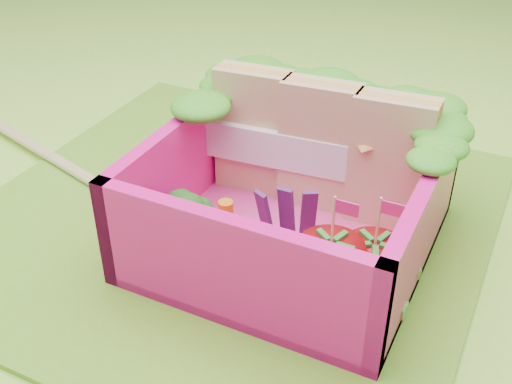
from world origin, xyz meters
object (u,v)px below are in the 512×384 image
at_px(broccoli, 185,214).
at_px(chopsticks, 84,176).
at_px(strawberry_right, 372,269).
at_px(strawberry_left, 329,270).
at_px(bento_box, 292,197).
at_px(sandwich_stack, 320,147).

height_order(broccoli, chopsticks, broccoli).
bearing_deg(strawberry_right, chopsticks, 171.92).
distance_m(broccoli, strawberry_left, 0.74).
bearing_deg(strawberry_left, broccoli, 176.50).
relative_size(bento_box, sandwich_stack, 1.04).
height_order(bento_box, strawberry_right, strawberry_right).
relative_size(broccoli, strawberry_left, 0.61).
height_order(bento_box, strawberry_left, strawberry_left).
xyz_separation_m(bento_box, broccoli, (-0.42, -0.29, -0.04)).
height_order(strawberry_right, chopsticks, strawberry_right).
distance_m(bento_box, chopsticks, 1.33).
xyz_separation_m(bento_box, strawberry_right, (0.48, -0.23, -0.09)).
distance_m(bento_box, sandwich_stack, 0.35).
distance_m(bento_box, broccoli, 0.51).
distance_m(strawberry_left, chopsticks, 1.68).
relative_size(strawberry_left, chopsticks, 0.24).
distance_m(broccoli, chopsticks, 0.96).
xyz_separation_m(bento_box, chopsticks, (-1.31, 0.02, -0.25)).
height_order(sandwich_stack, strawberry_left, sandwich_stack).
bearing_deg(chopsticks, sandwich_stack, 13.34).
bearing_deg(broccoli, strawberry_right, 3.55).
bearing_deg(bento_box, sandwich_stack, 89.22).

